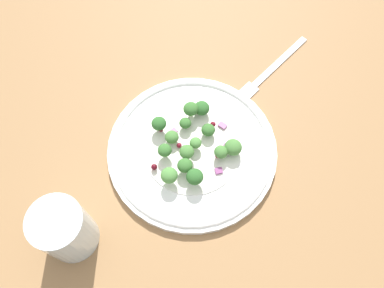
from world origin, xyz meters
The scene contains 30 objects.
ground_plane centered at (0.00, 0.00, -1.00)cm, with size 180.00×180.00×2.00cm, color olive.
plate centered at (0.10, 0.57, 0.86)cm, with size 27.83×27.83×1.70cm.
dressing_pool centered at (0.10, 0.57, 1.30)cm, with size 16.14×16.14×0.20cm, color white.
broccoli_floret_0 centered at (4.03, 0.54, 2.70)cm, with size 1.97×1.97×2.00cm.
broccoli_floret_1 centered at (-1.27, 1.84, 3.33)cm, with size 2.35×2.35×2.38cm.
broccoli_floret_2 centered at (-0.38, 5.09, 3.31)cm, with size 2.23×2.23×2.26cm.
broccoli_floret_3 centered at (-0.29, 0.13, 2.93)cm, with size 1.93×1.93×1.95cm.
broccoli_floret_4 centered at (-2.50, -5.48, 2.96)cm, with size 2.81×2.81×2.85cm.
broccoli_floret_5 centered at (2.26, 3.34, 2.60)cm, with size 2.25×2.25×2.28cm.
broccoli_floret_6 centered at (-4.34, 5.54, 3.49)cm, with size 2.63×2.63×2.66cm.
broccoli_floret_7 centered at (-5.69, 1.88, 3.50)cm, with size 2.64×2.64×2.67cm.
broccoli_floret_8 centered at (5.90, -2.87, 2.83)cm, with size 2.62×2.62×2.65cm.
broccoli_floret_9 centered at (4.86, 4.77, 3.33)cm, with size 2.44×2.44×2.47cm.
broccoli_floret_10 centered at (-3.36, 2.76, 3.19)cm, with size 2.41×2.41×2.44cm.
broccoli_floret_11 centered at (1.75, -2.68, 2.69)cm, with size 2.24×2.24×2.27cm.
broccoli_floret_12 centered at (-2.70, -3.37, 3.00)cm, with size 2.19×2.19×2.22cm.
broccoli_floret_13 centered at (5.93, -0.98, 3.47)cm, with size 2.52×2.52×2.55cm.
cranberry_0 centered at (2.82, -3.90, 2.13)cm, with size 0.90×0.90×0.90cm, color maroon.
cranberry_1 centered at (4.62, 4.62, 1.65)cm, with size 0.77×0.77×0.77cm, color maroon.
cranberry_2 centered at (-2.68, -2.81, 1.93)cm, with size 0.71×0.71×0.71cm, color maroon.
cranberry_3 centered at (0.85, 2.53, 1.86)cm, with size 0.84×0.84×0.84cm, color maroon.
cranberry_4 centered at (-3.09, 2.03, 1.84)cm, with size 0.76×0.76×0.76cm, color maroon.
cranberry_5 centered at (-1.76, 7.36, 2.10)cm, with size 0.99×0.99×0.99cm, color #4C0A14.
onion_bit_0 centered at (3.68, 2.66, 1.69)cm, with size 0.96×0.97×0.31cm, color #A35B93.
onion_bit_1 centered at (6.44, -2.74, 1.66)cm, with size 1.36×0.94×0.33cm, color #843D75.
onion_bit_2 centered at (-1.54, -4.64, 1.67)cm, with size 0.96×0.97×0.50cm, color #934C84.
onion_bit_3 centered at (2.41, -5.45, 1.62)cm, with size 0.95×1.33×0.39cm, color #934C84.
onion_bit_4 centered at (-5.12, -2.28, 1.53)cm, with size 1.00×1.17×0.46cm, color #843D75.
fork centered at (11.39, -17.80, 0.25)cm, with size 10.68×17.10×0.50cm.
water_glass centered at (-8.55, 21.69, 5.11)cm, with size 7.55×7.55×10.21cm, color silver.
Camera 1 is at (-25.56, 8.29, 59.49)cm, focal length 36.65 mm.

